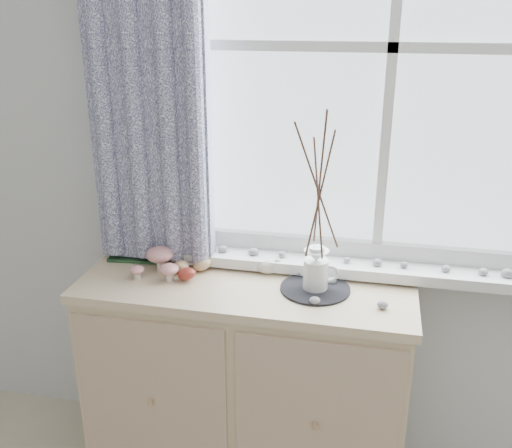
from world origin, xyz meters
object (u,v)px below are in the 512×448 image
(botanical_book, at_px, (143,233))
(toadstool_cluster, at_px, (160,260))
(twig_pitcher, at_px, (319,187))
(sideboard, at_px, (246,383))

(botanical_book, relative_size, toadstool_cluster, 1.91)
(botanical_book, relative_size, twig_pitcher, 0.53)
(botanical_book, bearing_deg, toadstool_cluster, -47.88)
(botanical_book, height_order, toadstool_cluster, botanical_book)
(sideboard, height_order, botanical_book, botanical_book)
(sideboard, xyz_separation_m, botanical_book, (-0.42, 0.10, 0.55))
(sideboard, relative_size, botanical_book, 3.44)
(sideboard, distance_m, toadstool_cluster, 0.58)
(sideboard, xyz_separation_m, twig_pitcher, (0.25, 0.01, 0.80))
(sideboard, height_order, twig_pitcher, twig_pitcher)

